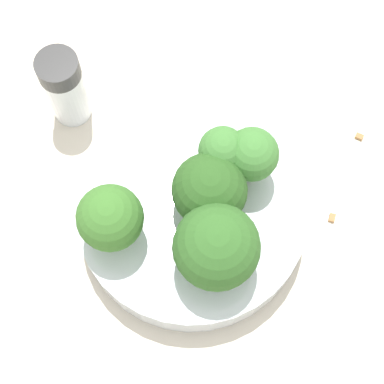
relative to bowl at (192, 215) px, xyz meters
name	(u,v)px	position (x,y,z in m)	size (l,w,h in m)	color
ground_plane	(192,221)	(0.00, 0.00, -0.02)	(3.00, 3.00, 0.00)	beige
bowl	(192,215)	(0.00, 0.00, 0.00)	(0.17, 0.17, 0.03)	silver
broccoli_floret_0	(209,190)	(0.01, 0.01, 0.04)	(0.05, 0.05, 0.05)	#7A9E5B
broccoli_floret_1	(216,247)	(0.03, -0.03, 0.05)	(0.06, 0.06, 0.06)	#7A9E5B
broccoli_floret_2	(222,153)	(0.01, 0.03, 0.05)	(0.03, 0.03, 0.05)	#7A9E5B
broccoli_floret_3	(251,155)	(0.03, 0.04, 0.05)	(0.04, 0.04, 0.05)	#7A9E5B
broccoli_floret_4	(110,218)	(-0.05, -0.03, 0.05)	(0.05, 0.05, 0.06)	#84AD66
pepper_shaker	(65,88)	(-0.12, 0.07, 0.02)	(0.03, 0.03, 0.07)	silver
almond_crumb_1	(332,217)	(0.11, 0.03, -0.01)	(0.01, 0.00, 0.01)	olive
almond_crumb_2	(360,136)	(0.12, 0.10, -0.01)	(0.01, 0.00, 0.01)	olive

